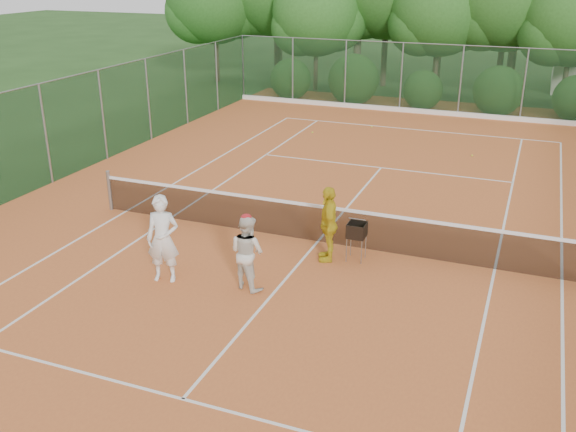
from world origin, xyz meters
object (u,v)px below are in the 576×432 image
object	(u,v)px
player_center_grp	(247,252)
ball_hopper	(357,231)
player_white	(163,239)
player_yellow	(328,224)

from	to	relation	value
player_center_grp	ball_hopper	distance (m)	2.71
player_white	player_center_grp	xyz separation A→B (m)	(1.77, 0.33, -0.14)
player_white	player_center_grp	bearing A→B (deg)	-4.53
ball_hopper	player_yellow	bearing A→B (deg)	175.12
player_white	ball_hopper	world-z (taller)	player_white
player_white	player_yellow	bearing A→B (deg)	22.11
player_yellow	ball_hopper	world-z (taller)	player_yellow
player_white	player_yellow	distance (m)	3.64
player_yellow	player_white	bearing A→B (deg)	-72.04
player_center_grp	player_yellow	bearing A→B (deg)	59.01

